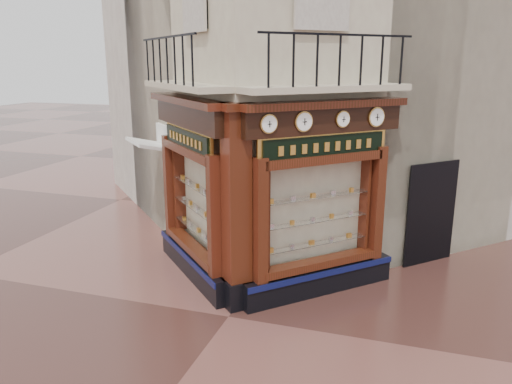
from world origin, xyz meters
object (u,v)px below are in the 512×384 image
at_px(clock_a, 269,124).
at_px(signboard_left, 187,139).
at_px(signboard_right, 325,146).
at_px(corner_pilaster, 237,211).
at_px(awning, 154,243).
at_px(clock_d, 376,117).
at_px(clock_b, 304,122).
at_px(clock_c, 343,119).

height_order(clock_a, signboard_left, clock_a).
height_order(signboard_left, signboard_right, signboard_right).
relative_size(corner_pilaster, clock_a, 11.52).
bearing_deg(awning, signboard_right, -153.30).
bearing_deg(signboard_left, awning, 4.36).
bearing_deg(signboard_right, clock_d, -5.57).
xyz_separation_m(clock_b, signboard_right, (0.32, 0.48, -0.52)).
xyz_separation_m(corner_pilaster, clock_b, (1.14, 0.53, 1.67)).
xyz_separation_m(clock_c, signboard_left, (-3.22, -0.14, -0.52)).
xyz_separation_m(corner_pilaster, clock_d, (2.34, 1.74, 1.67)).
height_order(clock_b, awning, clock_b).
relative_size(clock_b, clock_d, 0.96).
distance_m(clock_c, signboard_right, 0.62).
bearing_deg(clock_c, clock_b, -180.00).
bearing_deg(clock_c, signboard_left, 137.55).
xyz_separation_m(corner_pilaster, awning, (-3.29, 2.59, -1.95)).
bearing_deg(signboard_left, clock_a, -160.60).
xyz_separation_m(clock_b, clock_d, (1.20, 1.20, 0.00)).
bearing_deg(signboard_right, signboard_left, 135.00).
xyz_separation_m(clock_a, signboard_right, (0.84, 1.00, -0.52)).
height_order(clock_a, clock_d, clock_d).
xyz_separation_m(corner_pilaster, signboard_right, (1.46, 1.01, 1.15)).
relative_size(clock_a, signboard_left, 0.18).
relative_size(awning, signboard_right, 0.68).
height_order(corner_pilaster, clock_a, corner_pilaster).
height_order(corner_pilaster, signboard_right, corner_pilaster).
bearing_deg(clock_b, awning, 110.14).
bearing_deg(clock_d, clock_c, 180.00).
height_order(corner_pilaster, awning, corner_pilaster).
xyz_separation_m(corner_pilaster, clock_a, (0.62, 0.02, 1.67)).
xyz_separation_m(clock_c, awning, (-5.05, 1.43, -3.62)).
relative_size(clock_c, clock_d, 0.81).
bearing_deg(clock_b, clock_a, 180.00).
bearing_deg(clock_b, signboard_right, 11.00).
relative_size(signboard_left, signboard_right, 0.91).
bearing_deg(clock_c, awning, 119.21).
relative_size(clock_a, clock_c, 1.07).
bearing_deg(signboard_right, awning, 116.70).
relative_size(clock_b, clock_c, 1.18).
height_order(clock_a, signboard_right, clock_a).
height_order(awning, signboard_right, signboard_right).
height_order(clock_d, awning, clock_d).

